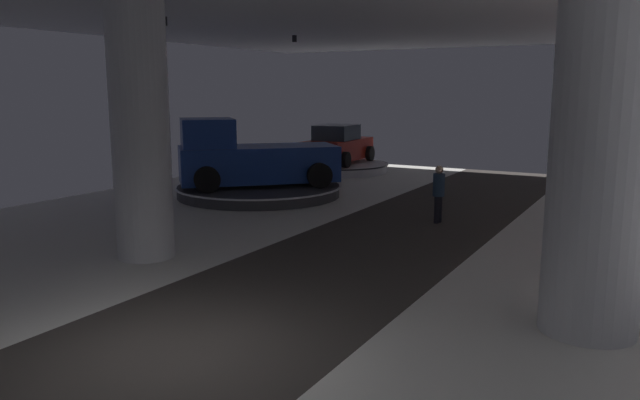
{
  "coord_description": "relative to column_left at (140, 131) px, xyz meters",
  "views": [
    {
      "loc": [
        5.78,
        -5.96,
        3.63
      ],
      "look_at": [
        -0.32,
        4.85,
        1.4
      ],
      "focal_mm": 34.65,
      "sensor_mm": 36.0,
      "label": 1
    }
  ],
  "objects": [
    {
      "name": "pickup_truck_far_left",
      "position": [
        -2.6,
        7.47,
        -1.44
      ],
      "size": [
        5.25,
        5.21,
        2.3
      ],
      "color": "navy",
      "rests_on": "display_platform_far_left"
    },
    {
      "name": "ground",
      "position": [
        4.02,
        -3.63,
        -2.77
      ],
      "size": [
        24.0,
        44.0,
        0.06
      ],
      "color": "silver"
    },
    {
      "name": "visitor_walking_near",
      "position": [
        4.45,
        6.5,
        -1.84
      ],
      "size": [
        0.32,
        0.32,
        1.59
      ],
      "color": "black",
      "rests_on": "ground"
    },
    {
      "name": "column_right",
      "position": [
        8.96,
        0.17,
        0.0
      ],
      "size": [
        1.42,
        1.42,
        5.5
      ],
      "color": "silver",
      "rests_on": "ground"
    },
    {
      "name": "display_car_deep_left",
      "position": [
        -3.0,
        14.68,
        -1.61
      ],
      "size": [
        2.47,
        4.34,
        1.71
      ],
      "color": "maroon",
      "rests_on": "display_platform_deep_left"
    },
    {
      "name": "display_platform_far_left",
      "position": [
        -2.37,
        7.7,
        -2.54
      ],
      "size": [
        5.68,
        5.68,
        0.38
      ],
      "color": "#333338",
      "rests_on": "ground"
    },
    {
      "name": "display_platform_deep_left",
      "position": [
        -3.0,
        14.71,
        -2.54
      ],
      "size": [
        4.53,
        4.53,
        0.38
      ],
      "color": "silver",
      "rests_on": "ground"
    },
    {
      "name": "column_left",
      "position": [
        0.0,
        0.0,
        0.0
      ],
      "size": [
        1.23,
        1.23,
        5.5
      ],
      "color": "silver",
      "rests_on": "ground"
    }
  ]
}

